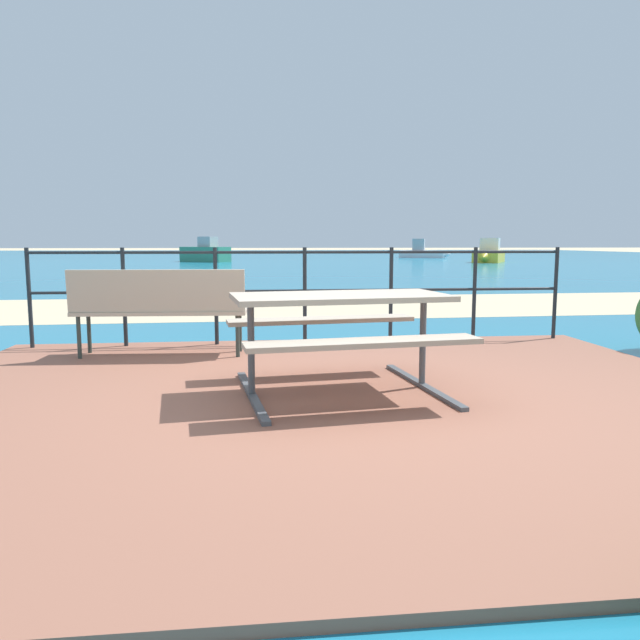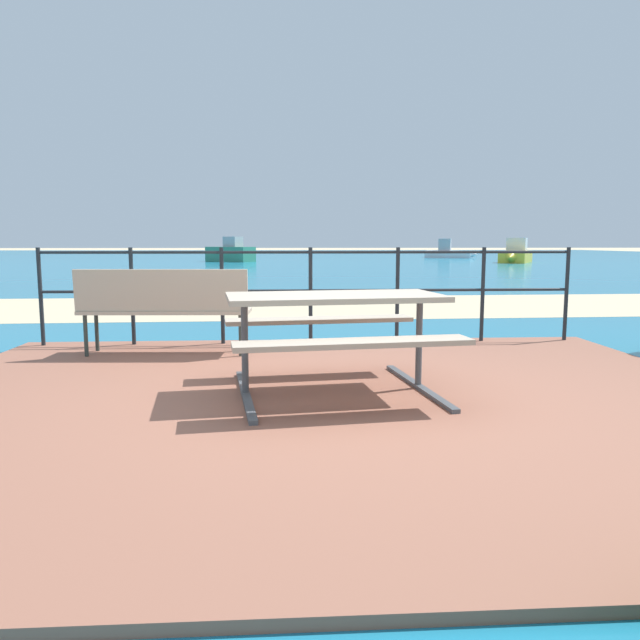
{
  "view_description": "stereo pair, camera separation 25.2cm",
  "coord_description": "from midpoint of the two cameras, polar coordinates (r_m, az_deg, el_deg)",
  "views": [
    {
      "loc": [
        -0.55,
        -4.25,
        1.19
      ],
      "look_at": [
        0.02,
        1.03,
        0.49
      ],
      "focal_mm": 33.53,
      "sensor_mm": 36.0,
      "label": 1
    },
    {
      "loc": [
        -0.3,
        -4.27,
        1.19
      ],
      "look_at": [
        0.02,
        1.03,
        0.49
      ],
      "focal_mm": 33.53,
      "sensor_mm": 36.0,
      "label": 2
    }
  ],
  "objects": [
    {
      "name": "sea_water",
      "position": [
        44.28,
        -5.69,
        5.87
      ],
      "size": [
        90.0,
        90.0,
        0.01
      ],
      "primitive_type": "cube",
      "color": "teal",
      "rests_on": "ground"
    },
    {
      "name": "ground_plane",
      "position": [
        4.45,
        -0.49,
        -8.05
      ],
      "size": [
        240.0,
        240.0,
        0.0
      ],
      "primitive_type": "plane",
      "color": "beige"
    },
    {
      "name": "railing_fence",
      "position": [
        6.68,
        -2.55,
        3.39
      ],
      "size": [
        5.94,
        0.04,
        1.07
      ],
      "color": "#1E2328",
      "rests_on": "patio_paving"
    },
    {
      "name": "beach_strip",
      "position": [
        11.02,
        -3.96,
        1.27
      ],
      "size": [
        54.09,
        5.41,
        0.01
      ],
      "primitive_type": "cube",
      "rotation": [
        0.0,
        0.0,
        0.03
      ],
      "color": "beige",
      "rests_on": "ground"
    },
    {
      "name": "picnic_table",
      "position": [
        4.46,
        0.31,
        0.38
      ],
      "size": [
        1.75,
        1.65,
        0.74
      ],
      "rotation": [
        0.0,
        0.0,
        0.13
      ],
      "color": "tan",
      "rests_on": "patio_paving"
    },
    {
      "name": "park_bench",
      "position": [
        6.12,
        -16.24,
        1.48
      ],
      "size": [
        1.71,
        0.49,
        0.87
      ],
      "rotation": [
        0.0,
        0.0,
        3.09
      ],
      "color": "#BCAD93",
      "rests_on": "patio_paving"
    },
    {
      "name": "boat_mid",
      "position": [
        36.63,
        15.62,
        6.04
      ],
      "size": [
        2.89,
        3.78,
        1.42
      ],
      "rotation": [
        0.0,
        0.0,
        4.19
      ],
      "color": "yellow",
      "rests_on": "sea_water"
    },
    {
      "name": "patio_paving",
      "position": [
        4.44,
        -0.49,
        -7.68
      ],
      "size": [
        6.4,
        5.2,
        0.06
      ],
      "primitive_type": "cube",
      "color": "#935B47",
      "rests_on": "ground"
    },
    {
      "name": "boat_far",
      "position": [
        46.07,
        9.6,
        6.38
      ],
      "size": [
        3.84,
        2.26,
        1.43
      ],
      "rotation": [
        0.0,
        0.0,
        5.88
      ],
      "color": "silver",
      "rests_on": "sea_water"
    },
    {
      "name": "boat_near",
      "position": [
        36.86,
        -11.23,
        6.3
      ],
      "size": [
        3.42,
        2.82,
        1.51
      ],
      "rotation": [
        0.0,
        0.0,
        2.53
      ],
      "color": "#338466",
      "rests_on": "sea_water"
    }
  ]
}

